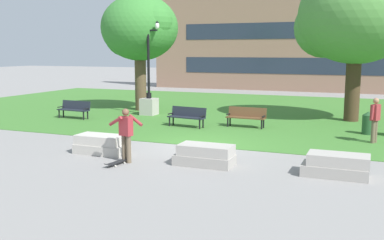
{
  "coord_description": "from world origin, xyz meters",
  "views": [
    {
      "loc": [
        5.84,
        -15.07,
        3.48
      ],
      "look_at": [
        0.32,
        -1.4,
        1.2
      ],
      "focal_mm": 42.0,
      "sensor_mm": 36.0,
      "label": 1
    }
  ],
  "objects_px": {
    "concrete_block_left": "(205,155)",
    "trash_bin": "(368,123)",
    "skateboard": "(117,162)",
    "lamp_post_center": "(149,96)",
    "person_bystander_near_lawn": "(375,118)",
    "park_bench_near_left": "(187,115)",
    "concrete_block_right": "(336,166)",
    "concrete_block_center": "(101,145)",
    "park_bench_far_left": "(246,116)",
    "park_bench_far_right": "(74,108)",
    "person_skateboarder": "(126,132)"
  },
  "relations": [
    {
      "from": "park_bench_far_right",
      "to": "lamp_post_center",
      "type": "height_order",
      "value": "lamp_post_center"
    },
    {
      "from": "park_bench_near_left",
      "to": "park_bench_far_left",
      "type": "xyz_separation_m",
      "value": [
        2.54,
        0.92,
        0.0
      ]
    },
    {
      "from": "person_bystander_near_lawn",
      "to": "skateboard",
      "type": "bearing_deg",
      "value": -138.46
    },
    {
      "from": "person_skateboarder",
      "to": "concrete_block_center",
      "type": "bearing_deg",
      "value": 151.63
    },
    {
      "from": "park_bench_far_right",
      "to": "lamp_post_center",
      "type": "distance_m",
      "value": 3.99
    },
    {
      "from": "trash_bin",
      "to": "person_skateboarder",
      "type": "bearing_deg",
      "value": -131.29
    },
    {
      "from": "lamp_post_center",
      "to": "person_bystander_near_lawn",
      "type": "height_order",
      "value": "lamp_post_center"
    },
    {
      "from": "park_bench_far_right",
      "to": "park_bench_near_left",
      "type": "bearing_deg",
      "value": -1.94
    },
    {
      "from": "concrete_block_right",
      "to": "park_bench_far_right",
      "type": "bearing_deg",
      "value": 155.08
    },
    {
      "from": "concrete_block_right",
      "to": "person_bystander_near_lawn",
      "type": "relative_size",
      "value": 1.06
    },
    {
      "from": "park_bench_near_left",
      "to": "lamp_post_center",
      "type": "relative_size",
      "value": 0.37
    },
    {
      "from": "park_bench_near_left",
      "to": "person_bystander_near_lawn",
      "type": "bearing_deg",
      "value": -5.15
    },
    {
      "from": "concrete_block_right",
      "to": "person_bystander_near_lawn",
      "type": "xyz_separation_m",
      "value": [
        0.96,
        5.3,
        0.68
      ]
    },
    {
      "from": "concrete_block_center",
      "to": "person_skateboarder",
      "type": "bearing_deg",
      "value": -28.37
    },
    {
      "from": "skateboard",
      "to": "person_bystander_near_lawn",
      "type": "distance_m",
      "value": 9.82
    },
    {
      "from": "concrete_block_center",
      "to": "lamp_post_center",
      "type": "distance_m",
      "value": 9.33
    },
    {
      "from": "person_skateboarder",
      "to": "trash_bin",
      "type": "height_order",
      "value": "person_skateboarder"
    },
    {
      "from": "person_bystander_near_lawn",
      "to": "concrete_block_right",
      "type": "bearing_deg",
      "value": -100.26
    },
    {
      "from": "park_bench_far_left",
      "to": "trash_bin",
      "type": "bearing_deg",
      "value": 1.91
    },
    {
      "from": "person_skateboarder",
      "to": "person_bystander_near_lawn",
      "type": "relative_size",
      "value": 1.0
    },
    {
      "from": "park_bench_near_left",
      "to": "park_bench_far_right",
      "type": "xyz_separation_m",
      "value": [
        -6.41,
        0.22,
        0.0
      ]
    },
    {
      "from": "skateboard",
      "to": "concrete_block_left",
      "type": "bearing_deg",
      "value": 21.13
    },
    {
      "from": "concrete_block_center",
      "to": "skateboard",
      "type": "distance_m",
      "value": 1.77
    },
    {
      "from": "concrete_block_left",
      "to": "skateboard",
      "type": "height_order",
      "value": "concrete_block_left"
    },
    {
      "from": "park_bench_far_left",
      "to": "trash_bin",
      "type": "xyz_separation_m",
      "value": [
        5.19,
        0.17,
        -0.04
      ]
    },
    {
      "from": "park_bench_far_left",
      "to": "concrete_block_center",
      "type": "bearing_deg",
      "value": -114.73
    },
    {
      "from": "person_skateboarder",
      "to": "lamp_post_center",
      "type": "height_order",
      "value": "lamp_post_center"
    },
    {
      "from": "trash_bin",
      "to": "park_bench_far_right",
      "type": "bearing_deg",
      "value": -176.45
    },
    {
      "from": "skateboard",
      "to": "lamp_post_center",
      "type": "bearing_deg",
      "value": 112.2
    },
    {
      "from": "park_bench_near_left",
      "to": "person_bystander_near_lawn",
      "type": "xyz_separation_m",
      "value": [
        7.98,
        -0.72,
        0.44
      ]
    },
    {
      "from": "concrete_block_right",
      "to": "trash_bin",
      "type": "bearing_deg",
      "value": 84.25
    },
    {
      "from": "lamp_post_center",
      "to": "concrete_block_center",
      "type": "bearing_deg",
      "value": -72.7
    },
    {
      "from": "person_bystander_near_lawn",
      "to": "trash_bin",
      "type": "bearing_deg",
      "value": 97.67
    },
    {
      "from": "concrete_block_right",
      "to": "trash_bin",
      "type": "distance_m",
      "value": 7.15
    },
    {
      "from": "park_bench_far_right",
      "to": "trash_bin",
      "type": "xyz_separation_m",
      "value": [
        14.15,
        0.88,
        -0.04
      ]
    },
    {
      "from": "park_bench_far_right",
      "to": "person_skateboarder",
      "type": "bearing_deg",
      "value": -44.45
    },
    {
      "from": "skateboard",
      "to": "trash_bin",
      "type": "xyz_separation_m",
      "value": [
        7.08,
        8.3,
        0.42
      ]
    },
    {
      "from": "lamp_post_center",
      "to": "person_bystander_near_lawn",
      "type": "relative_size",
      "value": 2.94
    },
    {
      "from": "concrete_block_left",
      "to": "trash_bin",
      "type": "xyz_separation_m",
      "value": [
        4.55,
        7.32,
        0.2
      ]
    },
    {
      "from": "concrete_block_left",
      "to": "person_bystander_near_lawn",
      "type": "relative_size",
      "value": 1.05
    },
    {
      "from": "concrete_block_center",
      "to": "concrete_block_left",
      "type": "relative_size",
      "value": 1.0
    },
    {
      "from": "concrete_block_center",
      "to": "park_bench_near_left",
      "type": "height_order",
      "value": "park_bench_near_left"
    },
    {
      "from": "park_bench_near_left",
      "to": "lamp_post_center",
      "type": "distance_m",
      "value": 4.48
    },
    {
      "from": "park_bench_near_left",
      "to": "concrete_block_right",
      "type": "bearing_deg",
      "value": -40.62
    },
    {
      "from": "park_bench_near_left",
      "to": "park_bench_far_left",
      "type": "height_order",
      "value": "same"
    },
    {
      "from": "park_bench_near_left",
      "to": "park_bench_far_right",
      "type": "bearing_deg",
      "value": 178.06
    },
    {
      "from": "concrete_block_center",
      "to": "concrete_block_left",
      "type": "bearing_deg",
      "value": -2.62
    },
    {
      "from": "skateboard",
      "to": "lamp_post_center",
      "type": "xyz_separation_m",
      "value": [
        -4.09,
        10.03,
        0.95
      ]
    },
    {
      "from": "lamp_post_center",
      "to": "park_bench_far_right",
      "type": "bearing_deg",
      "value": -138.73
    },
    {
      "from": "concrete_block_center",
      "to": "lamp_post_center",
      "type": "xyz_separation_m",
      "value": [
        -2.77,
        8.88,
        0.73
      ]
    }
  ]
}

